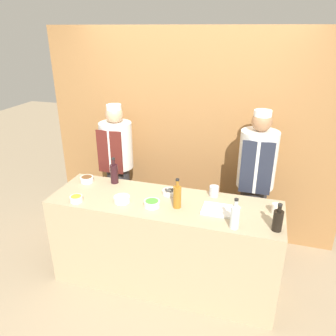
{
  "coord_description": "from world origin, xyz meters",
  "views": [
    {
      "loc": [
        0.79,
        -2.5,
        2.38
      ],
      "look_at": [
        0.0,
        0.13,
        1.19
      ],
      "focal_mm": 35.0,
      "sensor_mm": 36.0,
      "label": 1
    }
  ],
  "objects_px": {
    "sauce_bowl_green": "(152,203)",
    "bottle_wine": "(114,173)",
    "sauce_bowl_yellow": "(76,199)",
    "cutting_board": "(219,210)",
    "sauce_bowl_white": "(122,199)",
    "chef_left": "(118,168)",
    "bottle_clear": "(235,217)",
    "chef_right": "(255,183)",
    "bottle_soy": "(278,220)",
    "cup_steel": "(214,191)",
    "cup_cream": "(276,209)",
    "bottle_amber": "(177,196)",
    "sauce_bowl_brown": "(87,179)",
    "sauce_bowl_red": "(170,192)"
  },
  "relations": [
    {
      "from": "sauce_bowl_yellow",
      "to": "chef_left",
      "type": "bearing_deg",
      "value": 90.64
    },
    {
      "from": "sauce_bowl_brown",
      "to": "bottle_clear",
      "type": "distance_m",
      "value": 1.6
    },
    {
      "from": "bottle_amber",
      "to": "cup_cream",
      "type": "height_order",
      "value": "bottle_amber"
    },
    {
      "from": "chef_right",
      "to": "bottle_soy",
      "type": "bearing_deg",
      "value": -76.38
    },
    {
      "from": "cup_steel",
      "to": "chef_right",
      "type": "bearing_deg",
      "value": 50.63
    },
    {
      "from": "bottle_clear",
      "to": "cup_steel",
      "type": "height_order",
      "value": "bottle_clear"
    },
    {
      "from": "chef_right",
      "to": "cup_steel",
      "type": "bearing_deg",
      "value": -129.37
    },
    {
      "from": "bottle_clear",
      "to": "bottle_wine",
      "type": "bearing_deg",
      "value": 159.36
    },
    {
      "from": "sauce_bowl_yellow",
      "to": "cutting_board",
      "type": "relative_size",
      "value": 0.39
    },
    {
      "from": "cutting_board",
      "to": "bottle_wine",
      "type": "bearing_deg",
      "value": 167.11
    },
    {
      "from": "bottle_soy",
      "to": "sauce_bowl_green",
      "type": "bearing_deg",
      "value": 176.34
    },
    {
      "from": "sauce_bowl_yellow",
      "to": "cup_steel",
      "type": "height_order",
      "value": "cup_steel"
    },
    {
      "from": "sauce_bowl_red",
      "to": "sauce_bowl_brown",
      "type": "relative_size",
      "value": 1.05
    },
    {
      "from": "bottle_clear",
      "to": "bottle_wine",
      "type": "height_order",
      "value": "bottle_wine"
    },
    {
      "from": "chef_right",
      "to": "cup_cream",
      "type": "bearing_deg",
      "value": -71.63
    },
    {
      "from": "cup_steel",
      "to": "sauce_bowl_green",
      "type": "bearing_deg",
      "value": -144.37
    },
    {
      "from": "sauce_bowl_green",
      "to": "bottle_wine",
      "type": "distance_m",
      "value": 0.63
    },
    {
      "from": "sauce_bowl_brown",
      "to": "sauce_bowl_yellow",
      "type": "height_order",
      "value": "sauce_bowl_brown"
    },
    {
      "from": "sauce_bowl_yellow",
      "to": "bottle_soy",
      "type": "xyz_separation_m",
      "value": [
        1.75,
        0.05,
        0.06
      ]
    },
    {
      "from": "sauce_bowl_yellow",
      "to": "bottle_amber",
      "type": "height_order",
      "value": "bottle_amber"
    },
    {
      "from": "chef_left",
      "to": "sauce_bowl_yellow",
      "type": "bearing_deg",
      "value": -89.36
    },
    {
      "from": "cutting_board",
      "to": "sauce_bowl_yellow",
      "type": "bearing_deg",
      "value": -170.77
    },
    {
      "from": "sauce_bowl_white",
      "to": "sauce_bowl_brown",
      "type": "distance_m",
      "value": 0.59
    },
    {
      "from": "sauce_bowl_brown",
      "to": "chef_right",
      "type": "bearing_deg",
      "value": 17.18
    },
    {
      "from": "sauce_bowl_red",
      "to": "sauce_bowl_green",
      "type": "bearing_deg",
      "value": -107.53
    },
    {
      "from": "sauce_bowl_green",
      "to": "chef_left",
      "type": "bearing_deg",
      "value": 131.56
    },
    {
      "from": "bottle_soy",
      "to": "chef_right",
      "type": "height_order",
      "value": "chef_right"
    },
    {
      "from": "cutting_board",
      "to": "cup_steel",
      "type": "bearing_deg",
      "value": 108.61
    },
    {
      "from": "sauce_bowl_brown",
      "to": "cutting_board",
      "type": "xyz_separation_m",
      "value": [
        1.39,
        -0.19,
        -0.02
      ]
    },
    {
      "from": "sauce_bowl_red",
      "to": "bottle_amber",
      "type": "height_order",
      "value": "bottle_amber"
    },
    {
      "from": "chef_left",
      "to": "sauce_bowl_brown",
      "type": "bearing_deg",
      "value": -101.48
    },
    {
      "from": "bottle_clear",
      "to": "chef_right",
      "type": "bearing_deg",
      "value": 82.83
    },
    {
      "from": "chef_left",
      "to": "chef_right",
      "type": "xyz_separation_m",
      "value": [
        1.55,
        -0.0,
        0.02
      ]
    },
    {
      "from": "bottle_clear",
      "to": "cup_cream",
      "type": "xyz_separation_m",
      "value": [
        0.31,
        0.32,
        -0.06
      ]
    },
    {
      "from": "sauce_bowl_green",
      "to": "cup_steel",
      "type": "distance_m",
      "value": 0.61
    },
    {
      "from": "sauce_bowl_yellow",
      "to": "cutting_board",
      "type": "bearing_deg",
      "value": 9.23
    },
    {
      "from": "sauce_bowl_white",
      "to": "sauce_bowl_yellow",
      "type": "distance_m",
      "value": 0.42
    },
    {
      "from": "cup_steel",
      "to": "chef_left",
      "type": "xyz_separation_m",
      "value": [
        -1.2,
        0.44,
        -0.09
      ]
    },
    {
      "from": "sauce_bowl_white",
      "to": "sauce_bowl_yellow",
      "type": "bearing_deg",
      "value": -164.12
    },
    {
      "from": "sauce_bowl_green",
      "to": "cup_cream",
      "type": "xyz_separation_m",
      "value": [
        1.05,
        0.19,
        0.02
      ]
    },
    {
      "from": "sauce_bowl_white",
      "to": "bottle_wine",
      "type": "bearing_deg",
      "value": 124.22
    },
    {
      "from": "bottle_clear",
      "to": "bottle_soy",
      "type": "bearing_deg",
      "value": 10.9
    },
    {
      "from": "sauce_bowl_white",
      "to": "bottle_wine",
      "type": "xyz_separation_m",
      "value": [
        -0.24,
        0.35,
        0.08
      ]
    },
    {
      "from": "chef_right",
      "to": "sauce_bowl_white",
      "type": "bearing_deg",
      "value": -145.25
    },
    {
      "from": "chef_right",
      "to": "sauce_bowl_brown",
      "type": "bearing_deg",
      "value": -162.82
    },
    {
      "from": "bottle_clear",
      "to": "cutting_board",
      "type": "bearing_deg",
      "value": 124.69
    },
    {
      "from": "bottle_amber",
      "to": "chef_right",
      "type": "bearing_deg",
      "value": 49.35
    },
    {
      "from": "bottle_amber",
      "to": "chef_left",
      "type": "distance_m",
      "value": 1.19
    },
    {
      "from": "bottle_clear",
      "to": "chef_left",
      "type": "height_order",
      "value": "chef_left"
    },
    {
      "from": "sauce_bowl_green",
      "to": "bottle_wine",
      "type": "relative_size",
      "value": 0.53
    }
  ]
}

